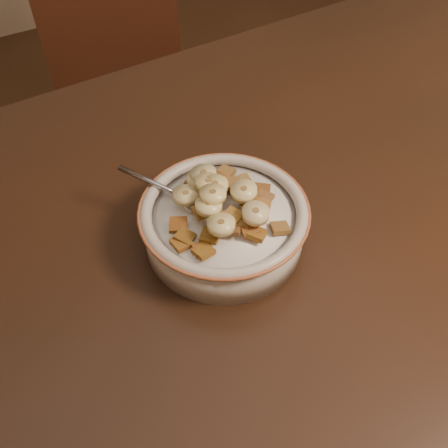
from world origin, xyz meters
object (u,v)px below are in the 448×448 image
table (339,204)px  cereal_bowl (224,228)px  spoon (200,204)px  chair (142,101)px

table → cereal_bowl: (-0.18, 0.01, 0.04)m
cereal_bowl → spoon: spoon is taller
chair → cereal_bowl: size_ratio=4.41×
chair → spoon: (-0.21, -0.75, 0.37)m
chair → cereal_bowl: 0.87m
spoon → cereal_bowl: bearing=90.0°
table → chair: bearing=87.6°
table → spoon: bearing=168.0°
table → chair: (0.01, 0.79, -0.30)m
cereal_bowl → chair: bearing=76.0°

